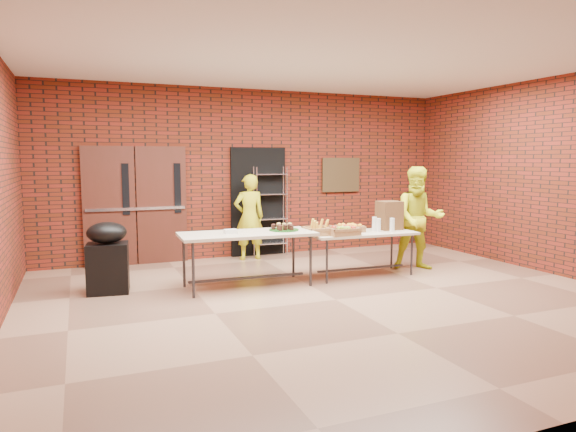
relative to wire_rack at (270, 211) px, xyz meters
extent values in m
cube|color=brown|center=(-0.30, -3.32, -0.88)|extent=(8.00, 7.00, 0.04)
cube|color=silver|center=(-0.30, -3.32, 2.36)|extent=(8.00, 7.00, 0.04)
cube|color=maroon|center=(-0.30, 0.20, 0.74)|extent=(8.00, 0.04, 3.20)
cube|color=maroon|center=(3.72, -3.32, 0.74)|extent=(0.04, 7.00, 3.20)
cube|color=#441B13|center=(-2.95, 0.12, 0.19)|extent=(0.88, 0.08, 2.10)
cube|color=#441B13|center=(-2.05, 0.12, 0.19)|extent=(0.88, 0.08, 2.10)
cube|color=black|center=(-2.67, 0.07, 0.49)|extent=(0.12, 0.02, 0.90)
cube|color=black|center=(-1.77, 0.07, 0.49)|extent=(0.12, 0.02, 0.90)
cube|color=silver|center=(-2.50, 0.06, 0.14)|extent=(1.70, 0.04, 0.05)
cube|color=black|center=(-0.20, 0.14, 0.19)|extent=(1.10, 0.06, 2.10)
cube|color=#3D2C18|center=(1.60, 0.13, 0.69)|extent=(0.85, 0.04, 0.70)
cube|color=beige|center=(-1.17, -2.19, -0.08)|extent=(1.99, 0.90, 0.04)
cube|color=#313136|center=(-1.17, -2.19, -0.73)|extent=(1.74, 0.12, 0.03)
cylinder|color=#313136|center=(-2.04, -1.86, -0.48)|extent=(0.04, 0.04, 0.76)
cylinder|color=#313136|center=(-0.30, -1.86, -0.48)|extent=(0.04, 0.04, 0.76)
cylinder|color=#313136|center=(-2.04, -2.51, -0.48)|extent=(0.04, 0.04, 0.76)
cylinder|color=#313136|center=(-0.30, -2.51, -0.48)|extent=(0.04, 0.04, 0.76)
cube|color=beige|center=(0.75, -2.18, -0.17)|extent=(1.75, 0.79, 0.04)
cube|color=#313136|center=(0.75, -2.18, -0.75)|extent=(1.53, 0.11, 0.03)
cylinder|color=#313136|center=(-0.01, -1.90, -0.53)|extent=(0.03, 0.03, 0.67)
cylinder|color=#313136|center=(1.52, -1.90, -0.53)|extent=(0.03, 0.03, 0.67)
cylinder|color=#313136|center=(-0.01, -2.47, -0.53)|extent=(0.03, 0.03, 0.67)
cylinder|color=#313136|center=(1.52, -2.47, -0.53)|extent=(0.03, 0.03, 0.67)
cube|color=olive|center=(0.02, -2.19, -0.12)|extent=(0.49, 0.38, 0.08)
cube|color=olive|center=(0.58, -2.09, -0.12)|extent=(0.42, 0.33, 0.07)
cube|color=olive|center=(0.32, -2.34, -0.12)|extent=(0.47, 0.36, 0.07)
cylinder|color=#164C14|center=(-0.59, -2.18, -0.05)|extent=(0.45, 0.45, 0.02)
cube|color=silver|center=(-1.43, -2.19, -0.03)|extent=(0.18, 0.12, 0.06)
cube|color=brown|center=(1.34, -2.08, 0.08)|extent=(0.36, 0.32, 0.47)
cylinder|color=silver|center=(1.00, -2.29, -0.04)|extent=(0.07, 0.07, 0.22)
cylinder|color=silver|center=(1.20, -2.37, -0.04)|extent=(0.08, 0.08, 0.23)
cylinder|color=silver|center=(1.03, -2.12, -0.04)|extent=(0.08, 0.08, 0.23)
cube|color=black|center=(-3.09, -1.77, -0.51)|extent=(0.61, 0.52, 0.70)
ellipsoid|color=black|center=(-3.09, -1.77, -0.01)|extent=(0.60, 0.53, 0.30)
imported|color=yellow|center=(-0.50, -0.22, -0.07)|extent=(0.59, 0.39, 1.60)
imported|color=yellow|center=(1.89, -2.14, 0.01)|extent=(1.04, 0.95, 1.75)
camera|label=1|loc=(-3.43, -9.28, 1.01)|focal=32.00mm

